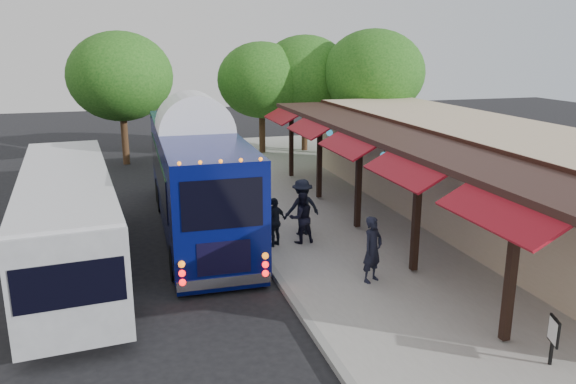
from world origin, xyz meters
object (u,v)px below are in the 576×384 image
object	(u,v)px
coach_bus	(196,172)
city_bus	(68,217)
ped_d	(302,207)
ped_a	(373,249)
ped_c	(275,222)
sign_board	(554,333)
ped_b	(301,218)

from	to	relation	value
coach_bus	city_bus	xyz separation A→B (m)	(-3.99, -2.87, -0.43)
ped_d	coach_bus	bearing A→B (deg)	-41.11
ped_a	ped_c	xyz separation A→B (m)	(-1.80, 3.39, -0.12)
ped_d	sign_board	size ratio (longest dim) A/B	1.85
city_bus	ped_b	xyz separation A→B (m)	(6.93, -0.03, -0.63)
ped_b	ped_c	bearing A→B (deg)	-0.91
ped_b	ped_a	bearing A→B (deg)	101.40
ped_d	sign_board	world-z (taller)	ped_d
city_bus	ped_b	world-z (taller)	city_bus
ped_b	ped_d	world-z (taller)	ped_d
ped_a	city_bus	bearing A→B (deg)	128.04
ped_a	ped_d	xyz separation A→B (m)	(-0.64, 4.19, 0.04)
ped_a	sign_board	xyz separation A→B (m)	(1.71, -4.76, -0.21)
coach_bus	ped_b	distance (m)	4.26
city_bus	ped_d	xyz separation A→B (m)	(7.19, 0.73, -0.51)
ped_c	sign_board	xyz separation A→B (m)	(3.51, -8.16, -0.09)
city_bus	ped_b	size ratio (longest dim) A/B	6.59
sign_board	ped_c	bearing A→B (deg)	132.55
ped_a	ped_b	bearing A→B (deg)	76.60
coach_bus	ped_a	bearing A→B (deg)	-57.95
ped_a	ped_d	distance (m)	4.24
ped_b	sign_board	size ratio (longest dim) A/B	1.63
city_bus	coach_bus	bearing A→B (deg)	30.82
coach_bus	ped_c	world-z (taller)	coach_bus
ped_c	ped_d	world-z (taller)	ped_d
coach_bus	ped_d	bearing A→B (deg)	-32.95
coach_bus	city_bus	bearing A→B (deg)	-143.54
ped_b	sign_board	bearing A→B (deg)	104.38
city_bus	sign_board	bearing A→B (deg)	-45.63
ped_b	ped_d	size ratio (longest dim) A/B	0.88
city_bus	ped_d	world-z (taller)	city_bus
ped_a	ped_c	world-z (taller)	ped_a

